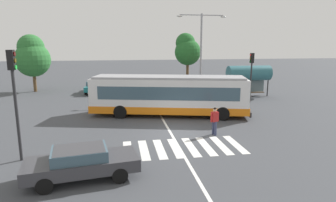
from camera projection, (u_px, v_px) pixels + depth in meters
name	position (u px, v px, depth m)	size (l,w,h in m)	color
ground_plane	(176.00, 133.00, 18.05)	(160.00, 160.00, 0.00)	#424449
city_transit_bus	(169.00, 95.00, 22.08)	(12.24, 5.37, 3.06)	black
pedestrian_crossing_street	(215.00, 120.00, 17.44)	(0.56, 0.37, 1.72)	#333856
foreground_sedan	(82.00, 161.00, 11.76)	(4.72, 2.45, 1.35)	black
parked_car_teal	(95.00, 86.00, 32.57)	(2.03, 4.58, 1.35)	black
parked_car_black	(120.00, 85.00, 33.05)	(2.25, 4.66, 1.35)	black
parked_car_white	(143.00, 86.00, 32.80)	(1.99, 4.56, 1.35)	black
parked_car_champagne	(167.00, 84.00, 33.75)	(1.99, 4.56, 1.35)	black
parked_car_charcoal	(189.00, 84.00, 33.90)	(2.02, 4.58, 1.35)	black
parked_car_red	(214.00, 84.00, 34.10)	(2.00, 4.56, 1.35)	black
traffic_light_near_corner	(14.00, 89.00, 13.13)	(0.33, 0.32, 5.22)	#28282B
traffic_light_far_corner	(251.00, 70.00, 26.48)	(0.33, 0.32, 4.63)	#28282B
bus_stop_shelter	(249.00, 74.00, 29.70)	(4.50, 1.54, 3.25)	#28282B
twin_arm_street_lamp	(201.00, 46.00, 29.41)	(5.13, 0.32, 8.43)	#939399
background_tree_left	(32.00, 56.00, 32.63)	(3.89, 3.89, 6.50)	brown
background_tree_right	(187.00, 50.00, 37.80)	(3.42, 3.42, 6.83)	brown
crosswalk_painted_stripes	(183.00, 147.00, 15.50)	(6.39, 2.94, 0.01)	silver
lane_center_line	(166.00, 124.00, 19.93)	(0.16, 24.00, 0.01)	silver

